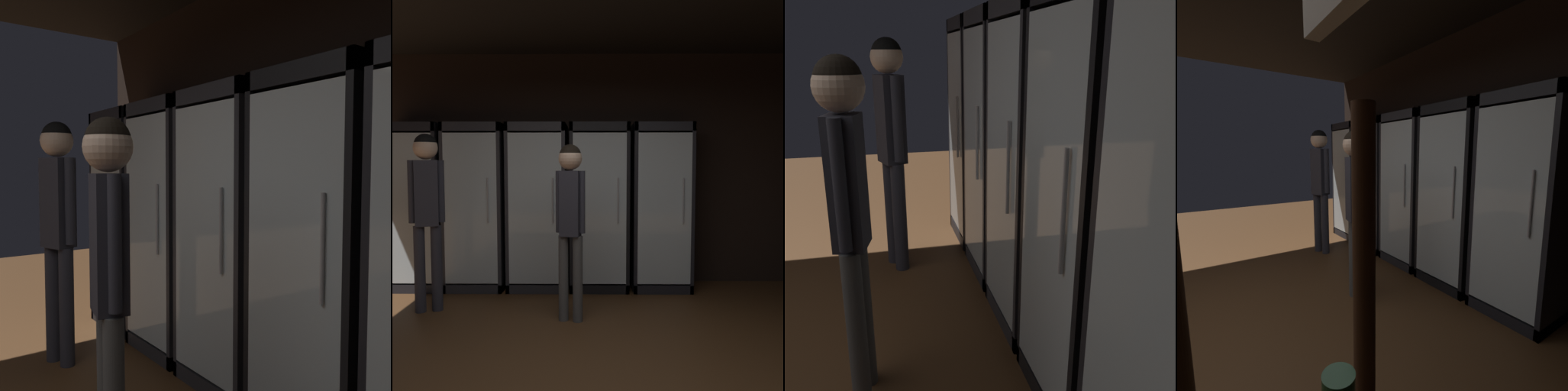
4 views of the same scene
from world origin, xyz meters
The scene contains 7 objects.
wall_back centered at (0.00, 3.03, 1.40)m, with size 6.00×0.06×2.80m, color black.
cooler_far_left centered at (-2.07, 2.74, 0.94)m, with size 0.67×0.59×1.92m.
cooler_left centered at (-1.35, 2.74, 0.94)m, with size 0.67×0.59×1.92m.
cooler_center centered at (-0.63, 2.74, 0.93)m, with size 0.67×0.59×1.92m.
cooler_right centered at (0.09, 2.74, 0.94)m, with size 0.67×0.59×1.92m.
shopper_near centered at (-1.61, 1.86, 1.11)m, with size 0.32×0.23×1.75m.
shopper_far centered at (-0.20, 1.60, 1.06)m, with size 0.27×0.22×1.63m.
Camera 3 is at (1.76, 1.73, 1.63)m, focal length 41.20 mm.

